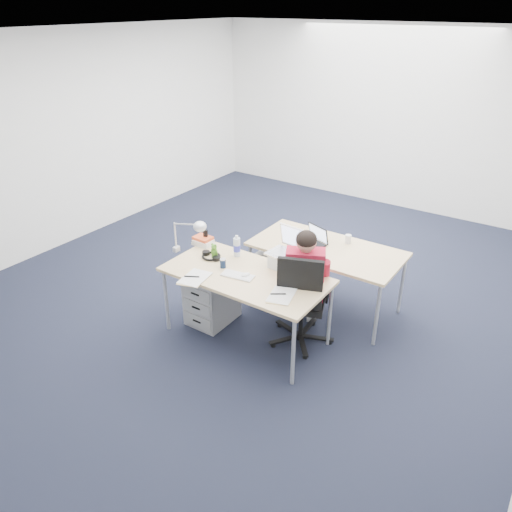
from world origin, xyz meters
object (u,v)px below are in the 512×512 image
(dark_laptop, at_px, (312,235))
(book_stack, at_px, (203,241))
(bear_figurine, at_px, (214,251))
(far_cup, at_px, (348,239))
(computer_mouse, at_px, (246,275))
(sunglasses, at_px, (301,283))
(drawer_pedestal_far, at_px, (276,275))
(desk_lamp, at_px, (185,235))
(drawer_pedestal_near, at_px, (212,297))
(wireless_keyboard, at_px, (238,275))
(headphones, at_px, (211,256))
(seated_person, at_px, (304,281))
(desk_near, at_px, (246,278))
(can_koozie, at_px, (223,263))
(water_bottle, at_px, (237,246))
(cordless_phone, at_px, (206,237))
(office_chair, at_px, (301,317))
(desk_far, at_px, (326,252))
(silver_laptop, at_px, (286,250))

(dark_laptop, bearing_deg, book_stack, -125.80)
(bear_figurine, relative_size, far_cup, 1.65)
(computer_mouse, height_order, sunglasses, computer_mouse)
(drawer_pedestal_far, distance_m, desk_lamp, 1.23)
(drawer_pedestal_near, distance_m, wireless_keyboard, 0.65)
(drawer_pedestal_far, relative_size, computer_mouse, 5.71)
(sunglasses, height_order, far_cup, far_cup)
(drawer_pedestal_near, relative_size, headphones, 2.19)
(seated_person, distance_m, computer_mouse, 0.61)
(computer_mouse, bearing_deg, desk_near, 138.66)
(wireless_keyboard, distance_m, can_koozie, 0.23)
(drawer_pedestal_near, relative_size, can_koozie, 5.73)
(can_koozie, bearing_deg, water_bottle, 96.97)
(headphones, distance_m, cordless_phone, 0.33)
(computer_mouse, bearing_deg, water_bottle, 150.84)
(headphones, xyz_separation_m, bear_figurine, (0.03, 0.02, 0.06))
(headphones, bearing_deg, drawer_pedestal_far, 80.23)
(drawer_pedestal_near, xyz_separation_m, dark_laptop, (0.68, 0.89, 0.56))
(office_chair, xyz_separation_m, seated_person, (-0.06, 0.16, 0.32))
(seated_person, xyz_separation_m, desk_lamp, (-1.18, -0.40, 0.34))
(desk_far, relative_size, can_koozie, 16.68)
(desk_near, height_order, desk_far, same)
(book_stack, bearing_deg, can_koozie, -30.40)
(office_chair, height_order, water_bottle, office_chair)
(far_cup, bearing_deg, drawer_pedestal_near, -130.98)
(drawer_pedestal_far, height_order, book_stack, book_stack)
(far_cup, bearing_deg, silver_laptop, -107.26)
(desk_near, bearing_deg, desk_far, 68.10)
(bear_figurine, bearing_deg, silver_laptop, 34.66)
(drawer_pedestal_far, height_order, desk_lamp, desk_lamp)
(book_stack, bearing_deg, cordless_phone, 61.96)
(cordless_phone, bearing_deg, seated_person, -18.02)
(drawer_pedestal_far, xyz_separation_m, far_cup, (0.70, 0.34, 0.50))
(bear_figurine, height_order, dark_laptop, dark_laptop)
(desk_near, height_order, sunglasses, sunglasses)
(water_bottle, distance_m, dark_laptop, 0.84)
(desk_far, distance_m, can_koozie, 1.17)
(bear_figurine, bearing_deg, headphones, -125.30)
(office_chair, distance_m, can_koozie, 0.93)
(office_chair, xyz_separation_m, silver_laptop, (-0.24, 0.10, 0.63))
(desk_lamp, height_order, far_cup, desk_lamp)
(office_chair, distance_m, water_bottle, 0.97)
(wireless_keyboard, height_order, can_koozie, can_koozie)
(computer_mouse, height_order, book_stack, book_stack)
(drawer_pedestal_near, height_order, headphones, headphones)
(office_chair, relative_size, cordless_phone, 6.18)
(can_koozie, relative_size, dark_laptop, 0.34)
(bear_figurine, bearing_deg, computer_mouse, 0.95)
(bear_figurine, distance_m, sunglasses, 1.00)
(sunglasses, distance_m, dark_laptop, 0.88)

